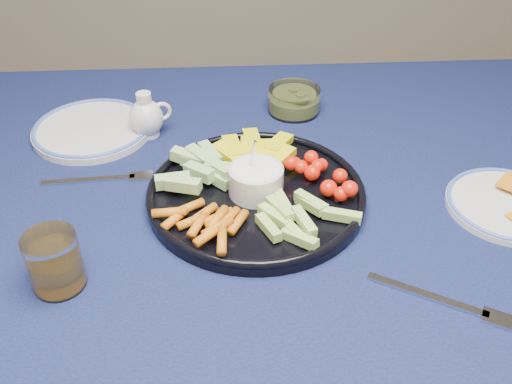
{
  "coord_description": "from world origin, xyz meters",
  "views": [
    {
      "loc": [
        0.01,
        -0.69,
        1.3
      ],
      "look_at": [
        0.05,
        0.03,
        0.76
      ],
      "focal_mm": 40.0,
      "sensor_mm": 36.0,
      "label": 1
    }
  ],
  "objects": [
    {
      "name": "fork_right",
      "position": [
        0.29,
        -0.21,
        0.75
      ],
      "size": [
        0.17,
        0.11,
        0.0
      ],
      "color": "silver",
      "rests_on": "dining_table"
    },
    {
      "name": "side_plate_extra",
      "position": [
        -0.25,
        0.25,
        0.76
      ],
      "size": [
        0.22,
        0.22,
        0.02
      ],
      "color": "silver",
      "rests_on": "dining_table"
    },
    {
      "name": "pickle_bowl",
      "position": [
        0.14,
        0.31,
        0.77
      ],
      "size": [
        0.1,
        0.1,
        0.05
      ],
      "color": "white",
      "rests_on": "dining_table"
    },
    {
      "name": "fork_left",
      "position": [
        -0.2,
        0.1,
        0.75
      ],
      "size": [
        0.18,
        0.03,
        0.0
      ],
      "color": "silver",
      "rests_on": "dining_table"
    },
    {
      "name": "dining_table",
      "position": [
        0.0,
        0.0,
        0.66
      ],
      "size": [
        1.67,
        1.07,
        0.75
      ],
      "color": "#4E2F1A",
      "rests_on": "ground"
    },
    {
      "name": "cheese_plate",
      "position": [
        0.44,
        -0.02,
        0.76
      ],
      "size": [
        0.19,
        0.19,
        0.02
      ],
      "color": "silver",
      "rests_on": "dining_table"
    },
    {
      "name": "crudite_platter",
      "position": [
        0.05,
        0.03,
        0.77
      ],
      "size": [
        0.35,
        0.35,
        0.11
      ],
      "color": "black",
      "rests_on": "dining_table"
    },
    {
      "name": "juice_tumbler",
      "position": [
        -0.22,
        -0.14,
        0.78
      ],
      "size": [
        0.07,
        0.07,
        0.08
      ],
      "color": "white",
      "rests_on": "dining_table"
    },
    {
      "name": "creamer_pitcher",
      "position": [
        -0.14,
        0.24,
        0.78
      ],
      "size": [
        0.08,
        0.06,
        0.09
      ],
      "color": "silver",
      "rests_on": "dining_table"
    }
  ]
}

